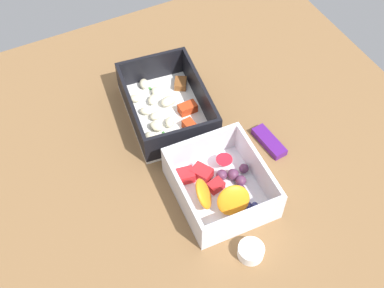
% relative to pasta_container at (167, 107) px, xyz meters
% --- Properties ---
extents(table_surface, '(0.80, 0.80, 0.02)m').
position_rel_pasta_container_xyz_m(table_surface, '(0.10, 0.02, -0.03)').
color(table_surface, brown).
rests_on(table_surface, ground).
extents(pasta_container, '(0.20, 0.15, 0.06)m').
position_rel_pasta_container_xyz_m(pasta_container, '(0.00, 0.00, 0.00)').
color(pasta_container, white).
rests_on(pasta_container, table_surface).
extents(fruit_bowl, '(0.16, 0.14, 0.06)m').
position_rel_pasta_container_xyz_m(fruit_bowl, '(0.19, 0.00, 0.00)').
color(fruit_bowl, white).
rests_on(fruit_bowl, table_surface).
extents(candy_bar, '(0.07, 0.03, 0.01)m').
position_rel_pasta_container_xyz_m(candy_bar, '(0.14, 0.13, -0.01)').
color(candy_bar, '#51197A').
rests_on(candy_bar, table_surface).
extents(paper_cup_liner, '(0.04, 0.04, 0.02)m').
position_rel_pasta_container_xyz_m(paper_cup_liner, '(0.30, -0.01, -0.01)').
color(paper_cup_liner, white).
rests_on(paper_cup_liner, table_surface).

